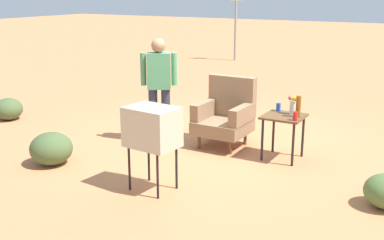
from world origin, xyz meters
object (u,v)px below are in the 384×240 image
Objects in this scene: armchair at (226,114)px; soda_can_red at (295,116)px; soda_can_blue at (278,107)px; road_sign at (236,19)px; bottle_tall_amber at (298,107)px; side_table at (284,122)px; person_standing at (159,84)px; tv_on_stand at (152,128)px; flower_vase at (293,104)px.

armchair is 1.28m from soda_can_red.
armchair reaches higher than soda_can_blue.
bottle_tall_amber is at bearing -60.39° from road_sign.
side_table is 0.32m from soda_can_red.
person_standing is at bearing -179.92° from soda_can_red.
tv_on_stand is 2.05m from soda_can_red.
bottle_tall_amber is 1.13× the size of flower_vase.
armchair is 2.02m from tv_on_stand.
bottle_tall_amber is 0.21m from soda_can_red.
person_standing reaches higher than soda_can_blue.
armchair is 4.00× the size of flower_vase.
soda_can_blue is at bearing 67.42° from tv_on_stand.
soda_can_blue is 1.00× the size of soda_can_red.
soda_can_blue is 0.46× the size of flower_vase.
side_table is at bearing 140.56° from soda_can_red.
flower_vase reaches higher than soda_can_blue.
tv_on_stand reaches higher than soda_can_blue.
flower_vase is (1.07, -0.04, 0.29)m from armchair.
side_table is 0.39× the size of person_standing.
person_standing is (-0.98, 1.65, 0.16)m from tv_on_stand.
road_sign reaches higher than soda_can_blue.
tv_on_stand reaches higher than bottle_tall_amber.
bottle_tall_amber is 2.46× the size of soda_can_red.
road_sign is 9.66m from soda_can_blue.
bottle_tall_amber is (0.19, 0.01, 0.25)m from side_table.
road_sign is 9.82m from flower_vase.
road_sign is 20.00× the size of soda_can_red.
flower_vase is (1.07, 1.96, 0.01)m from tv_on_stand.
soda_can_red is at bearing 0.08° from person_standing.
side_table is at bearing -176.19° from bottle_tall_amber.
bottle_tall_amber reaches higher than side_table.
tv_on_stand is at bearing -112.58° from soda_can_blue.
tv_on_stand is 11.16m from road_sign.
bottle_tall_amber is (0.35, -0.18, 0.09)m from soda_can_blue.
armchair is 1.11m from flower_vase.
flower_vase reaches higher than side_table.
person_standing reaches higher than armchair.
armchair is at bearing 177.71° from flower_vase.
tv_on_stand is (-1.00, -1.83, 0.24)m from side_table.
side_table is 5.26× the size of soda_can_red.
bottle_tall_amber is at bearing 97.27° from soda_can_red.
soda_can_blue is at bearing 152.76° from bottle_tall_amber.
side_table is 0.29m from soda_can_blue.
person_standing is 2.09m from flower_vase.
person_standing is at bearing -171.36° from flower_vase.
side_table is 2.03m from person_standing.
person_standing reaches higher than tv_on_stand.
armchair is 8.69× the size of soda_can_red.
person_standing is 6.19× the size of flower_vase.
flower_vase is at bearing 135.40° from bottle_tall_amber.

